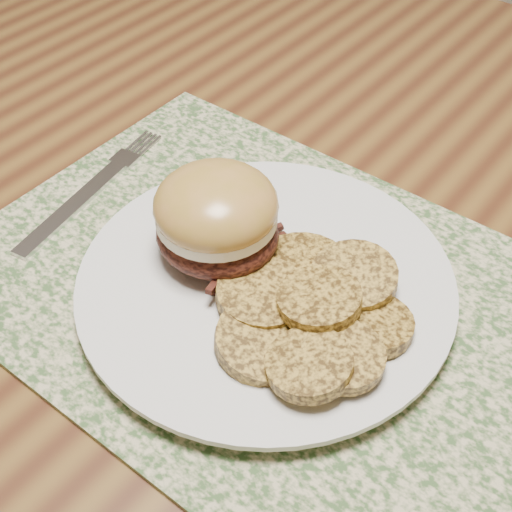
{
  "coord_description": "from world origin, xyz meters",
  "views": [
    {
      "loc": [
        0.49,
        -0.4,
        1.15
      ],
      "look_at": [
        0.27,
        -0.12,
        0.79
      ],
      "focal_mm": 50.0,
      "sensor_mm": 36.0,
      "label": 1
    }
  ],
  "objects": [
    {
      "name": "dinner_plate",
      "position": [
        0.28,
        -0.12,
        0.76
      ],
      "size": [
        0.26,
        0.26,
        0.02
      ],
      "primitive_type": "cylinder",
      "color": "silver",
      "rests_on": "placemat"
    },
    {
      "name": "placemat",
      "position": [
        0.27,
        -0.11,
        0.75
      ],
      "size": [
        0.45,
        0.33,
        0.0
      ],
      "primitive_type": "cube",
      "color": "#3A582D",
      "rests_on": "dining_table"
    },
    {
      "name": "fork",
      "position": [
        0.09,
        -0.11,
        0.76
      ],
      "size": [
        0.05,
        0.19,
        0.0
      ],
      "rotation": [
        0.0,
        0.0,
        0.16
      ],
      "color": "silver",
      "rests_on": "placemat"
    },
    {
      "name": "roasted_potatoes",
      "position": [
        0.33,
        -0.13,
        0.78
      ],
      "size": [
        0.15,
        0.16,
        0.03
      ],
      "color": "#AA8432",
      "rests_on": "dinner_plate"
    },
    {
      "name": "dining_table",
      "position": [
        0.0,
        0.0,
        0.67
      ],
      "size": [
        1.5,
        0.9,
        0.75
      ],
      "color": "brown",
      "rests_on": "ground"
    },
    {
      "name": "ground",
      "position": [
        0.0,
        0.0,
        0.0
      ],
      "size": [
        3.5,
        3.5,
        0.0
      ],
      "primitive_type": "plane",
      "color": "brown",
      "rests_on": "ground"
    },
    {
      "name": "pork_sandwich",
      "position": [
        0.23,
        -0.12,
        0.8
      ],
      "size": [
        0.11,
        0.1,
        0.07
      ],
      "rotation": [
        0.0,
        0.0,
        -0.17
      ],
      "color": "black",
      "rests_on": "dinner_plate"
    }
  ]
}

